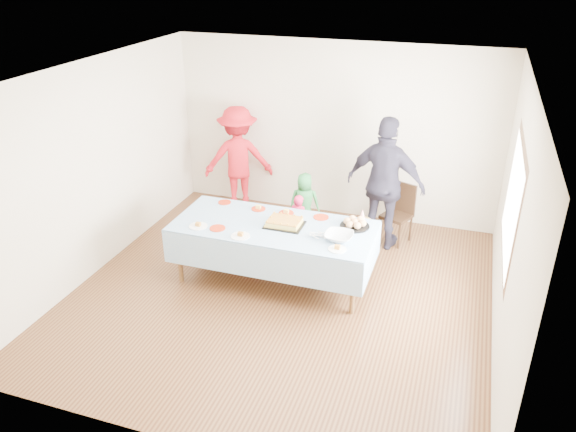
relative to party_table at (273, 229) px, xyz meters
name	(u,v)px	position (x,y,z in m)	size (l,w,h in m)	color
ground	(282,292)	(0.20, -0.27, -0.72)	(5.00, 5.00, 0.00)	#442513
room_walls	(286,159)	(0.25, -0.27, 1.05)	(5.04, 5.04, 2.72)	beige
party_table	(273,229)	(0.00, 0.00, 0.00)	(2.50, 1.10, 0.78)	brown
birthday_cake	(284,223)	(0.13, 0.04, 0.09)	(0.47, 0.36, 0.08)	black
rolls_tray	(355,223)	(0.96, 0.28, 0.10)	(0.37, 0.37, 0.11)	black
punch_bowl	(339,236)	(0.86, -0.11, 0.10)	(0.34, 0.34, 0.08)	silver
party_hat	(362,216)	(1.03, 0.41, 0.15)	(0.11, 0.11, 0.19)	white
fork_pile	(319,235)	(0.63, -0.14, 0.09)	(0.24, 0.18, 0.07)	white
plate_red_far_a	(225,202)	(-0.85, 0.43, 0.06)	(0.17, 0.17, 0.01)	red
plate_red_far_b	(258,209)	(-0.35, 0.38, 0.06)	(0.19, 0.19, 0.01)	red
plate_red_far_c	(286,213)	(0.04, 0.37, 0.06)	(0.20, 0.20, 0.01)	red
plate_red_far_d	(321,217)	(0.50, 0.40, 0.06)	(0.20, 0.20, 0.01)	red
plate_red_near	(218,228)	(-0.62, -0.30, 0.06)	(0.20, 0.20, 0.01)	red
plate_white_left	(198,226)	(-0.87, -0.33, 0.06)	(0.23, 0.23, 0.01)	white
plate_white_mid	(240,236)	(-0.27, -0.40, 0.06)	(0.23, 0.23, 0.01)	white
plate_white_right	(337,249)	(0.90, -0.35, 0.06)	(0.21, 0.21, 0.01)	white
dining_chair	(399,209)	(1.35, 1.60, -0.24)	(0.49, 0.49, 0.86)	black
toddler_left	(299,221)	(0.04, 0.93, -0.32)	(0.29, 0.19, 0.80)	#E41C4E
toddler_mid	(305,203)	(-0.03, 1.43, -0.26)	(0.45, 0.29, 0.92)	#2A803D
toddler_right	(362,242)	(1.01, 0.63, -0.34)	(0.37, 0.29, 0.77)	tan
adult_left	(238,158)	(-1.29, 1.93, 0.12)	(1.09, 0.63, 1.68)	red
adult_right	(385,184)	(1.15, 1.35, 0.22)	(1.11, 0.46, 1.90)	#282533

